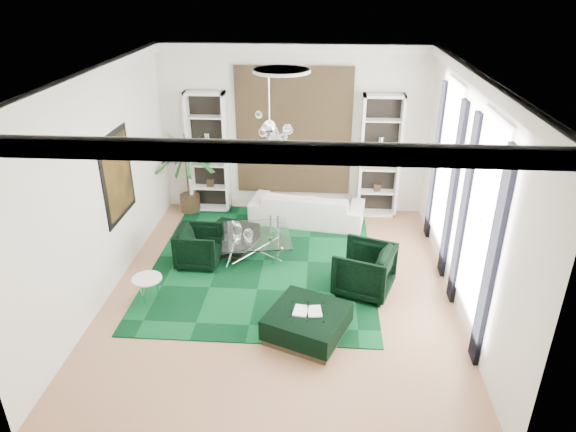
# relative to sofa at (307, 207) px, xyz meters

# --- Properties ---
(floor) EXTENTS (6.00, 7.00, 0.02)m
(floor) POSITION_rel_sofa_xyz_m (-0.36, -2.74, -0.38)
(floor) COLOR #AA7C59
(floor) RESTS_ON ground
(ceiling) EXTENTS (6.00, 7.00, 0.02)m
(ceiling) POSITION_rel_sofa_xyz_m (-0.36, -2.74, 3.44)
(ceiling) COLOR white
(ceiling) RESTS_ON ground
(wall_back) EXTENTS (6.00, 0.02, 3.80)m
(wall_back) POSITION_rel_sofa_xyz_m (-0.36, 0.77, 1.53)
(wall_back) COLOR silver
(wall_back) RESTS_ON ground
(wall_front) EXTENTS (6.00, 0.02, 3.80)m
(wall_front) POSITION_rel_sofa_xyz_m (-0.36, -6.25, 1.53)
(wall_front) COLOR silver
(wall_front) RESTS_ON ground
(wall_left) EXTENTS (0.02, 7.00, 3.80)m
(wall_left) POSITION_rel_sofa_xyz_m (-3.37, -2.74, 1.53)
(wall_left) COLOR silver
(wall_left) RESTS_ON ground
(wall_right) EXTENTS (0.02, 7.00, 3.80)m
(wall_right) POSITION_rel_sofa_xyz_m (2.65, -2.74, 1.53)
(wall_right) COLOR silver
(wall_right) RESTS_ON ground
(crown_molding) EXTENTS (6.00, 7.00, 0.18)m
(crown_molding) POSITION_rel_sofa_xyz_m (-0.36, -2.74, 3.33)
(crown_molding) COLOR white
(crown_molding) RESTS_ON ceiling
(ceiling_medallion) EXTENTS (0.90, 0.90, 0.05)m
(ceiling_medallion) POSITION_rel_sofa_xyz_m (-0.36, -2.44, 3.40)
(ceiling_medallion) COLOR white
(ceiling_medallion) RESTS_ON ceiling
(tapestry) EXTENTS (2.50, 0.06, 2.80)m
(tapestry) POSITION_rel_sofa_xyz_m (-0.36, 0.72, 1.53)
(tapestry) COLOR black
(tapestry) RESTS_ON wall_back
(shelving_left) EXTENTS (0.90, 0.38, 2.80)m
(shelving_left) POSITION_rel_sofa_xyz_m (-2.31, 0.57, 1.03)
(shelving_left) COLOR white
(shelving_left) RESTS_ON floor
(shelving_right) EXTENTS (0.90, 0.38, 2.80)m
(shelving_right) POSITION_rel_sofa_xyz_m (1.59, 0.57, 1.03)
(shelving_right) COLOR white
(shelving_right) RESTS_ON floor
(painting) EXTENTS (0.04, 1.30, 1.60)m
(painting) POSITION_rel_sofa_xyz_m (-3.33, -2.14, 1.48)
(painting) COLOR black
(painting) RESTS_ON wall_left
(window_near) EXTENTS (0.03, 1.10, 2.90)m
(window_near) POSITION_rel_sofa_xyz_m (2.63, -3.64, 1.53)
(window_near) COLOR white
(window_near) RESTS_ON wall_right
(curtain_near_a) EXTENTS (0.07, 0.30, 3.25)m
(curtain_near_a) POSITION_rel_sofa_xyz_m (2.60, -4.42, 1.28)
(curtain_near_a) COLOR black
(curtain_near_a) RESTS_ON floor
(curtain_near_b) EXTENTS (0.07, 0.30, 3.25)m
(curtain_near_b) POSITION_rel_sofa_xyz_m (2.60, -2.86, 1.28)
(curtain_near_b) COLOR black
(curtain_near_b) RESTS_ON floor
(window_far) EXTENTS (0.03, 1.10, 2.90)m
(window_far) POSITION_rel_sofa_xyz_m (2.63, -1.24, 1.53)
(window_far) COLOR white
(window_far) RESTS_ON wall_right
(curtain_far_a) EXTENTS (0.07, 0.30, 3.25)m
(curtain_far_a) POSITION_rel_sofa_xyz_m (2.60, -2.02, 1.28)
(curtain_far_a) COLOR black
(curtain_far_a) RESTS_ON floor
(curtain_far_b) EXTENTS (0.07, 0.30, 3.25)m
(curtain_far_b) POSITION_rel_sofa_xyz_m (2.60, -0.46, 1.28)
(curtain_far_b) COLOR black
(curtain_far_b) RESTS_ON floor
(rug) EXTENTS (4.20, 5.00, 0.02)m
(rug) POSITION_rel_sofa_xyz_m (-0.78, -1.80, -0.36)
(rug) COLOR black
(rug) RESTS_ON floor
(sofa) EXTENTS (2.62, 1.34, 0.73)m
(sofa) POSITION_rel_sofa_xyz_m (0.00, 0.00, 0.00)
(sofa) COLOR silver
(sofa) RESTS_ON floor
(armchair_left) EXTENTS (0.85, 0.83, 0.76)m
(armchair_left) POSITION_rel_sofa_xyz_m (-1.99, -1.99, 0.01)
(armchair_left) COLOR black
(armchair_left) RESTS_ON floor
(armchair_right) EXTENTS (1.22, 1.20, 0.87)m
(armchair_right) POSITION_rel_sofa_xyz_m (1.10, -2.72, 0.07)
(armchair_right) COLOR black
(armchair_right) RESTS_ON floor
(coffee_table) EXTENTS (1.53, 1.53, 0.46)m
(coffee_table) POSITION_rel_sofa_xyz_m (-0.96, -1.56, -0.14)
(coffee_table) COLOR white
(coffee_table) RESTS_ON floor
(ottoman_side) EXTENTS (1.19, 1.19, 0.41)m
(ottoman_side) POSITION_rel_sofa_xyz_m (-1.53, -1.31, -0.16)
(ottoman_side) COLOR black
(ottoman_side) RESTS_ON floor
(ottoman_front) EXTENTS (1.45, 1.45, 0.44)m
(ottoman_front) POSITION_rel_sofa_xyz_m (0.16, -4.02, -0.14)
(ottoman_front) COLOR black
(ottoman_front) RESTS_ON floor
(book) EXTENTS (0.44, 0.30, 0.03)m
(book) POSITION_rel_sofa_xyz_m (0.16, -4.02, 0.10)
(book) COLOR white
(book) RESTS_ON ottoman_front
(side_table) EXTENTS (0.59, 0.59, 0.48)m
(side_table) POSITION_rel_sofa_xyz_m (-2.58, -3.34, -0.12)
(side_table) COLOR white
(side_table) RESTS_ON floor
(palm) EXTENTS (1.72, 1.72, 2.52)m
(palm) POSITION_rel_sofa_xyz_m (-2.78, 0.41, 0.89)
(palm) COLOR #1B521D
(palm) RESTS_ON floor
(chandelier) EXTENTS (1.05, 1.05, 0.79)m
(chandelier) POSITION_rel_sofa_xyz_m (-0.57, -2.31, 2.48)
(chandelier) COLOR white
(chandelier) RESTS_ON ceiling
(table_plant) EXTENTS (0.14, 0.12, 0.22)m
(table_plant) POSITION_rel_sofa_xyz_m (-0.62, -1.84, 0.20)
(table_plant) COLOR #1B521D
(table_plant) RESTS_ON coffee_table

